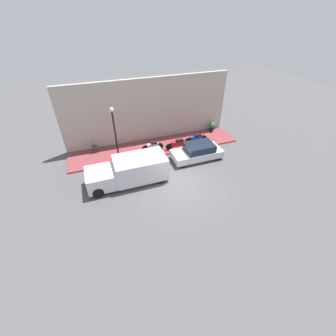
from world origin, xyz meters
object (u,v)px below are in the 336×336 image
Objects in this scene: motorcycle_blue at (196,139)px; streetlamp at (114,129)px; cafe_chair at (94,146)px; potted_plant at (212,126)px; scooter_silver at (153,146)px; motorcycle_red at (178,144)px; parked_car at (197,152)px; delivery_van at (129,171)px.

streetlamp reaches higher than motorcycle_blue.
cafe_chair is at bearing 79.57° from motorcycle_blue.
potted_plant is at bearing -77.88° from streetlamp.
scooter_silver is 0.85× the size of motorcycle_red.
scooter_silver is 0.43× the size of streetlamp.
streetlamp is (1.72, 5.92, 2.18)m from parked_car.
potted_plant reaches higher than motorcycle_blue.
streetlamp reaches higher than potted_plant.
streetlamp reaches higher than delivery_van.
motorcycle_blue is 2.33× the size of cafe_chair.
scooter_silver is 2.00× the size of potted_plant.
motorcycle_blue is 8.60m from cafe_chair.
motorcycle_red is (-0.33, -2.11, 0.01)m from scooter_silver.
motorcycle_blue is (3.03, -6.51, -0.33)m from delivery_van.
delivery_van is 4.99m from cafe_chair.
potted_plant reaches higher than motorcycle_red.
scooter_silver is at bearing -107.73° from cafe_chair.
streetlamp reaches higher than scooter_silver.
streetlamp is at bearing 5.33° from delivery_van.
delivery_van is 5.93× the size of potted_plant.
scooter_silver is (3.13, -2.62, -0.36)m from delivery_van.
streetlamp is (-0.40, 2.88, 2.25)m from scooter_silver.
potted_plant is at bearing -41.75° from parked_car.
cafe_chair is at bearing 72.27° from scooter_silver.
cafe_chair is (1.46, 4.57, 0.10)m from scooter_silver.
parked_car is 2.19× the size of scooter_silver.
delivery_van reaches higher than motorcycle_blue.
motorcycle_blue is 2.98m from potted_plant.
scooter_silver is at bearing 55.17° from parked_car.
parked_car is at bearing -115.18° from cafe_chair.
motorcycle_red is at bearing 97.56° from motorcycle_blue.
parked_car is 5.76m from delivery_van.
parked_car reaches higher than scooter_silver.
cafe_chair reaches higher than motorcycle_blue.
delivery_van is at bearing 114.95° from motorcycle_blue.
cafe_chair is (4.59, 1.95, -0.26)m from delivery_van.
motorcycle_blue reaches higher than scooter_silver.
potted_plant is 10.92m from cafe_chair.
delivery_van is 4.10m from scooter_silver.
cafe_chair is at bearing 42.35° from streetlamp.
parked_car is at bearing 157.33° from motorcycle_blue.
potted_plant is (1.92, -4.24, 0.07)m from motorcycle_red.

